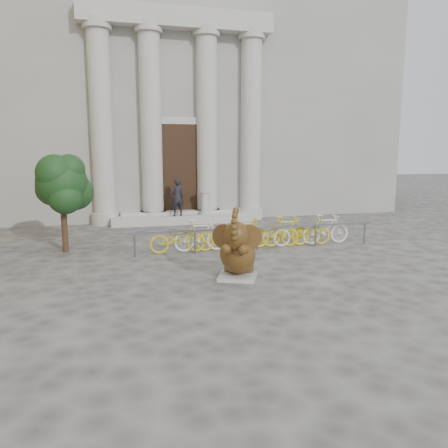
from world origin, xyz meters
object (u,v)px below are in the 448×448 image
object	(u,v)px
tree	(63,184)
bike_rack	(255,233)
elephant_statue	(237,253)
pedestrian	(177,197)

from	to	relation	value
tree	bike_rack	bearing A→B (deg)	-9.40
elephant_statue	bike_rack	world-z (taller)	elephant_statue
pedestrian	elephant_statue	bearing A→B (deg)	82.10
elephant_statue	bike_rack	xyz separation A→B (m)	(1.49, 3.11, -0.15)
bike_rack	pedestrian	world-z (taller)	pedestrian
elephant_statue	tree	world-z (taller)	tree
elephant_statue	pedestrian	bearing A→B (deg)	114.76
bike_rack	tree	xyz separation A→B (m)	(-5.78, 0.96, 1.58)
bike_rack	tree	world-z (taller)	tree
bike_rack	tree	distance (m)	6.07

